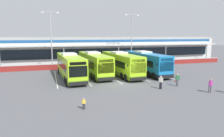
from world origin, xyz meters
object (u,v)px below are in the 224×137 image
coach_bus_centre (121,64)px  lamp_post_west (51,36)px  pedestrian_in_dark_coat (161,82)px  lamp_post_centre (131,36)px  coach_bus_leftmost (70,67)px  coach_bus_right_centre (146,63)px  coach_bus_left_centre (94,64)px  pedestrian_near_bin (210,85)px  pedestrian_with_handbag (177,80)px  pedestrian_child (84,103)px

coach_bus_centre → lamp_post_west: (-10.69, 10.44, 4.50)m
pedestrian_in_dark_coat → lamp_post_centre: 21.87m
coach_bus_leftmost → lamp_post_west: (-2.44, 10.85, 4.50)m
coach_bus_leftmost → coach_bus_centre: size_ratio=1.00×
coach_bus_leftmost → coach_bus_right_centre: bearing=1.8°
coach_bus_right_centre → coach_bus_left_centre: bearing=172.5°
coach_bus_leftmost → lamp_post_centre: lamp_post_centre is taller
coach_bus_leftmost → coach_bus_right_centre: (12.66, 0.41, 0.00)m
pedestrian_near_bin → coach_bus_left_centre: bearing=126.2°
pedestrian_with_handbag → pedestrian_child: 13.78m
coach_bus_leftmost → pedestrian_in_dark_coat: bearing=-43.8°
coach_bus_leftmost → lamp_post_west: 12.00m
coach_bus_right_centre → pedestrian_child: bearing=-132.3°
coach_bus_right_centre → lamp_post_west: (-15.10, 10.44, 4.50)m
coach_bus_right_centre → lamp_post_centre: 11.85m
coach_bus_centre → coach_bus_right_centre: same height
pedestrian_near_bin → pedestrian_child: bearing=-175.7°
coach_bus_centre → pedestrian_in_dark_coat: coach_bus_centre is taller
lamp_post_centre → coach_bus_leftmost: bearing=-142.2°
coach_bus_leftmost → pedestrian_with_handbag: coach_bus_leftmost is taller
pedestrian_near_bin → lamp_post_west: (-16.82, 23.51, 5.42)m
coach_bus_right_centre → pedestrian_in_dark_coat: coach_bus_right_centre is taller
coach_bus_left_centre → pedestrian_child: 15.91m
coach_bus_right_centre → pedestrian_near_bin: bearing=-82.5°
coach_bus_centre → pedestrian_with_handbag: 10.30m
coach_bus_left_centre → pedestrian_in_dark_coat: bearing=-61.8°
coach_bus_right_centre → pedestrian_child: 19.19m
coach_bus_centre → pedestrian_near_bin: coach_bus_centre is taller
coach_bus_leftmost → coach_bus_right_centre: same height
pedestrian_in_dark_coat → pedestrian_near_bin: (4.51, -3.19, 0.00)m
coach_bus_left_centre → pedestrian_with_handbag: bearing=-50.2°
pedestrian_in_dark_coat → pedestrian_child: 10.99m
pedestrian_in_dark_coat → lamp_post_centre: (4.58, 20.69, 5.42)m
coach_bus_centre → pedestrian_child: coach_bus_centre is taller
pedestrian_child → pedestrian_near_bin: pedestrian_near_bin is taller
lamp_post_centre → coach_bus_centre: bearing=-119.8°
coach_bus_leftmost → coach_bus_right_centre: size_ratio=1.00×
lamp_post_west → pedestrian_near_bin: bearing=-54.4°
coach_bus_leftmost → lamp_post_centre: bearing=37.8°
coach_bus_leftmost → coach_bus_left_centre: 4.27m
coach_bus_centre → coach_bus_right_centre: bearing=-0.1°
coach_bus_centre → pedestrian_near_bin: 14.46m
pedestrian_near_bin → lamp_post_west: bearing=125.6°
pedestrian_with_handbag → pedestrian_near_bin: (1.75, -3.80, 0.02)m
pedestrian_in_dark_coat → coach_bus_centre: bearing=99.3°
pedestrian_in_dark_coat → lamp_post_west: lamp_post_west is taller
coach_bus_centre → lamp_post_west: lamp_post_west is taller
coach_bus_leftmost → pedestrian_with_handbag: size_ratio=7.58×
coach_bus_leftmost → coach_bus_left_centre: same height
coach_bus_left_centre → pedestrian_near_bin: 17.62m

